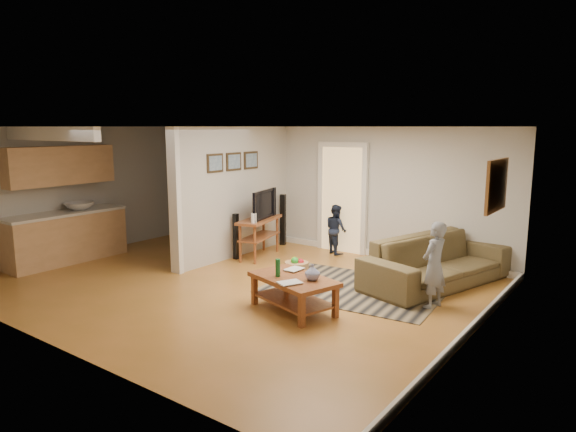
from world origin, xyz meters
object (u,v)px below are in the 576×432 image
object	(u,v)px
speaker_left	(236,237)
toddler	(336,253)
child	(432,307)
coffee_table	(295,285)
sofa	(435,284)
tv_console	(260,222)
toy_basket	(297,269)
speaker_right	(283,220)

from	to	relation	value
speaker_left	toddler	world-z (taller)	speaker_left
child	coffee_table	bearing A→B (deg)	-39.50
coffee_table	child	distance (m)	1.97
sofa	speaker_left	xyz separation A→B (m)	(-3.66, -0.68, 0.44)
toddler	coffee_table	bearing A→B (deg)	141.39
tv_console	toy_basket	world-z (taller)	tv_console
speaker_right	toy_basket	size ratio (longest dim) A/B	2.71
tv_console	speaker_right	bearing A→B (deg)	89.37
toddler	sofa	bearing A→B (deg)	-168.98
speaker_right	toy_basket	world-z (taller)	speaker_right
sofa	child	size ratio (longest dim) A/B	2.16
sofa	toy_basket	world-z (taller)	sofa
sofa	toddler	size ratio (longest dim) A/B	2.68
coffee_table	toddler	distance (m)	3.37
speaker_left	toy_basket	distance (m)	1.68
speaker_left	child	size ratio (longest dim) A/B	0.72
sofa	coffee_table	xyz separation A→B (m)	(-1.14, -2.30, 0.37)
coffee_table	speaker_right	world-z (taller)	speaker_right
child	toddler	xyz separation A→B (m)	(-2.69, 1.87, 0.00)
coffee_table	toddler	bearing A→B (deg)	111.21
toy_basket	speaker_left	bearing A→B (deg)	169.50
tv_console	speaker_left	distance (m)	0.54
toy_basket	child	distance (m)	2.38
coffee_table	toy_basket	distance (m)	1.61
sofa	coffee_table	distance (m)	2.60
sofa	tv_console	distance (m)	3.47
toy_basket	toddler	distance (m)	1.83
coffee_table	toddler	world-z (taller)	coffee_table
sofa	tv_console	bearing A→B (deg)	111.76
speaker_right	coffee_table	bearing A→B (deg)	-68.92
coffee_table	speaker_right	xyz separation A→B (m)	(-2.52, 3.12, 0.17)
coffee_table	toy_basket	size ratio (longest dim) A/B	3.43
speaker_right	sofa	bearing A→B (deg)	-30.43
toddler	tv_console	bearing A→B (deg)	76.72
coffee_table	tv_console	distance (m)	3.04
speaker_right	toddler	distance (m)	1.42
sofa	toddler	distance (m)	2.48
coffee_table	child	world-z (taller)	coffee_table
coffee_table	toddler	xyz separation A→B (m)	(-1.21, 3.12, -0.37)
coffee_table	speaker_right	distance (m)	4.02
tv_console	toy_basket	xyz separation A→B (m)	(1.36, -0.70, -0.54)
sofa	toy_basket	size ratio (longest dim) A/B	6.59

